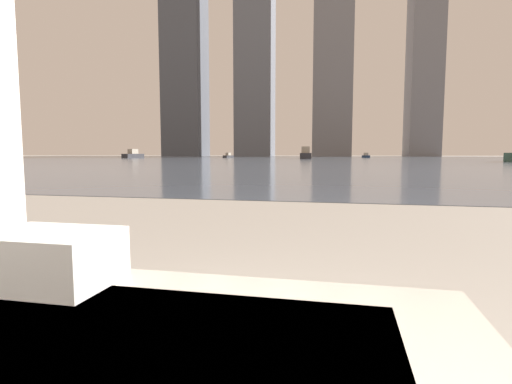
# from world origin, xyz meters

# --- Properties ---
(towel_stack) EXTENTS (0.28, 0.21, 0.12)m
(towel_stack) POSITION_xyz_m (-0.02, 0.95, 0.60)
(towel_stack) COLOR white
(towel_stack) RESTS_ON bathtub
(harbor_water) EXTENTS (180.00, 110.00, 0.01)m
(harbor_water) POSITION_xyz_m (0.00, 62.00, 0.01)
(harbor_water) COLOR slate
(harbor_water) RESTS_ON ground_plane
(harbor_boat_0) EXTENTS (1.45, 2.72, 0.97)m
(harbor_boat_0) POSITION_xyz_m (4.76, 80.80, 0.35)
(harbor_boat_0) COLOR navy
(harbor_boat_0) RESTS_ON harbor_water
(harbor_boat_3) EXTENTS (1.53, 2.71, 0.96)m
(harbor_boat_3) POSITION_xyz_m (-20.76, 72.91, 0.35)
(harbor_boat_3) COLOR #2D2D33
(harbor_boat_3) RESTS_ON harbor_water
(harbor_boat_4) EXTENTS (2.28, 5.22, 1.90)m
(harbor_boat_4) POSITION_xyz_m (-5.32, 63.22, 0.68)
(harbor_boat_4) COLOR #2D2D33
(harbor_boat_4) RESTS_ON harbor_water
(harbor_boat_5) EXTENTS (2.39, 4.53, 1.61)m
(harbor_boat_5) POSITION_xyz_m (-36.88, 66.42, 0.58)
(harbor_boat_5) COLOR #2D2D33
(harbor_boat_5) RESTS_ON harbor_water
(skyline_tower_0) EXTENTS (11.95, 10.65, 57.62)m
(skyline_tower_0) POSITION_xyz_m (-47.70, 118.00, 28.81)
(skyline_tower_0) COLOR #4C515B
(skyline_tower_0) RESTS_ON ground_plane
(skyline_tower_1) EXTENTS (10.72, 9.37, 61.41)m
(skyline_tower_1) POSITION_xyz_m (-25.66, 118.00, 30.71)
(skyline_tower_1) COLOR slate
(skyline_tower_1) RESTS_ON ground_plane
(skyline_tower_2) EXTENTS (10.88, 9.44, 53.74)m
(skyline_tower_2) POSITION_xyz_m (-2.81, 118.00, 26.87)
(skyline_tower_2) COLOR slate
(skyline_tower_2) RESTS_ON ground_plane
(skyline_tower_3) EXTENTS (7.96, 13.40, 76.71)m
(skyline_tower_3) POSITION_xyz_m (21.24, 118.00, 38.35)
(skyline_tower_3) COLOR slate
(skyline_tower_3) RESTS_ON ground_plane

